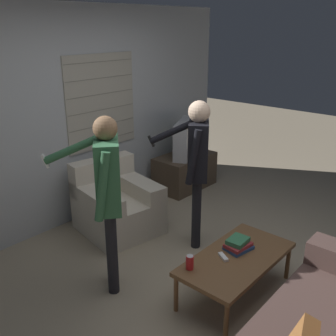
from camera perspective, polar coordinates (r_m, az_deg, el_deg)
ground_plane at (r=4.00m, az=6.39°, el=-15.38°), size 16.00×16.00×0.00m
wall_back at (r=4.82m, az=-13.13°, el=7.23°), size 5.20×0.08×2.55m
armchair_beige at (r=4.69m, az=-7.58°, el=-5.23°), size 0.93×0.98×0.81m
coffee_table at (r=3.62m, az=9.91°, el=-13.02°), size 1.14×0.58×0.39m
tv_stand at (r=5.86m, az=2.45°, el=-0.48°), size 0.91×0.53×0.50m
tv at (r=5.71m, az=2.49°, el=4.30°), size 0.73×0.50×0.52m
person_left_standing at (r=3.38m, az=-8.85°, el=-2.35°), size 0.52×0.81×1.63m
person_right_standing at (r=4.08m, az=4.21°, el=1.51°), size 0.47×0.77×1.61m
book_stack at (r=3.68m, az=10.15°, el=-10.87°), size 0.27×0.22×0.11m
soda_can at (r=3.37m, az=3.18°, el=-13.50°), size 0.07×0.07×0.13m
spare_remote at (r=3.56m, az=8.02°, el=-12.64°), size 0.10×0.13×0.02m
floor_fan at (r=5.22m, az=-3.12°, el=-3.84°), size 0.32×0.20×0.40m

